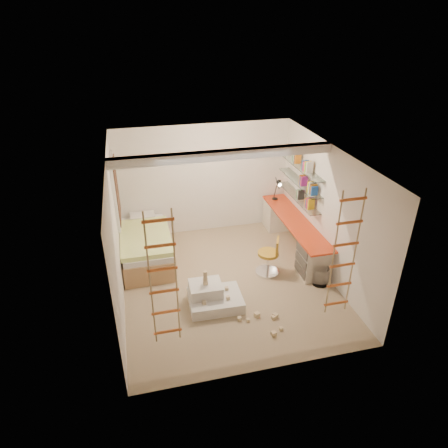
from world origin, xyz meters
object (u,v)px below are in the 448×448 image
object	(u,v)px
desk	(293,233)
swivel_chair	(269,261)
bed	(146,246)
play_platform	(213,297)

from	to	relation	value
desk	swivel_chair	xyz separation A→B (m)	(-0.83, -0.76, -0.10)
swivel_chair	desk	bearing A→B (deg)	42.31
bed	play_platform	distance (m)	2.11
bed	swivel_chair	distance (m)	2.62
bed	play_platform	xyz separation A→B (m)	(1.05, -1.82, -0.16)
bed	swivel_chair	xyz separation A→B (m)	(2.37, -1.12, -0.03)
bed	swivel_chair	world-z (taller)	swivel_chair
desk	play_platform	distance (m)	2.60
desk	play_platform	world-z (taller)	desk
swivel_chair	play_platform	size ratio (longest dim) A/B	0.84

